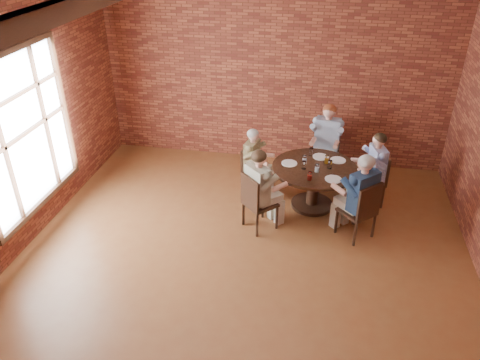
% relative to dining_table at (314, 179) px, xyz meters
% --- Properties ---
extents(floor, '(7.00, 7.00, 0.00)m').
position_rel_dining_table_xyz_m(floor, '(-0.90, -1.82, -0.53)').
color(floor, brown).
rests_on(floor, ground).
extents(ceiling, '(7.00, 7.00, 0.00)m').
position_rel_dining_table_xyz_m(ceiling, '(-0.90, -1.82, 2.87)').
color(ceiling, white).
rests_on(ceiling, wall_back).
extents(wall_back, '(7.00, 0.00, 7.00)m').
position_rel_dining_table_xyz_m(wall_back, '(-0.90, 1.68, 1.17)').
color(wall_back, '#97462B').
rests_on(wall_back, ground).
extents(wall_left, '(0.00, 7.00, 7.00)m').
position_rel_dining_table_xyz_m(wall_left, '(-4.15, -1.82, 1.17)').
color(wall_left, '#97462B').
rests_on(wall_left, ground).
extents(ceiling_beam, '(0.22, 6.90, 0.26)m').
position_rel_dining_table_xyz_m(ceiling_beam, '(-3.35, -1.82, 2.74)').
color(ceiling_beam, '#341C11').
rests_on(ceiling_beam, ceiling).
extents(window, '(0.10, 2.16, 2.36)m').
position_rel_dining_table_xyz_m(window, '(-4.08, -1.42, 1.12)').
color(window, white).
rests_on(window, wall_left).
extents(dining_table, '(1.40, 1.40, 0.75)m').
position_rel_dining_table_xyz_m(dining_table, '(0.00, 0.00, 0.00)').
color(dining_table, '#341C11').
rests_on(dining_table, floor).
extents(chair_a, '(0.51, 0.51, 0.92)m').
position_rel_dining_table_xyz_m(chair_a, '(1.02, 0.29, -0.03)').
color(chair_a, '#341C11').
rests_on(chair_a, floor).
extents(diner_a, '(0.74, 0.66, 1.30)m').
position_rel_dining_table_xyz_m(diner_a, '(0.94, 0.27, 0.12)').
color(diner_a, '#3E53A3').
rests_on(diner_a, floor).
extents(chair_b, '(0.52, 0.52, 0.98)m').
position_rel_dining_table_xyz_m(chair_b, '(0.17, 1.20, -0.00)').
color(chair_b, '#341C11').
rests_on(chair_b, floor).
extents(diner_b, '(0.66, 0.78, 1.41)m').
position_rel_dining_table_xyz_m(diner_b, '(0.16, 1.11, 0.17)').
color(diner_b, '#8E9BB5').
rests_on(diner_b, floor).
extents(chair_c, '(0.44, 0.44, 0.88)m').
position_rel_dining_table_xyz_m(chair_c, '(-1.10, 0.24, -0.05)').
color(chair_c, '#341C11').
rests_on(chair_c, floor).
extents(diner_c, '(0.65, 0.57, 1.22)m').
position_rel_dining_table_xyz_m(diner_c, '(-1.03, 0.22, 0.08)').
color(diner_c, brown).
rests_on(diner_c, floor).
extents(chair_d, '(0.62, 0.62, 0.95)m').
position_rel_dining_table_xyz_m(chair_d, '(-0.85, -0.82, -0.01)').
color(chair_d, '#341C11').
rests_on(chair_d, floor).
extents(diner_d, '(0.85, 0.85, 1.35)m').
position_rel_dining_table_xyz_m(diner_d, '(-0.78, -0.76, 0.15)').
color(diner_d, '#C4AA9A').
rests_on(diner_d, floor).
extents(chair_e, '(0.64, 0.64, 0.97)m').
position_rel_dining_table_xyz_m(chair_e, '(0.75, -0.78, -0.01)').
color(chair_e, '#341C11').
rests_on(chair_e, floor).
extents(diner_e, '(0.89, 0.89, 1.39)m').
position_rel_dining_table_xyz_m(diner_e, '(0.68, -0.71, 0.17)').
color(diner_e, '#1B304E').
rests_on(diner_e, floor).
extents(plate_a, '(0.26, 0.26, 0.01)m').
position_rel_dining_table_xyz_m(plate_a, '(0.37, 0.30, 0.23)').
color(plate_a, white).
rests_on(plate_a, dining_table).
extents(plate_b, '(0.26, 0.26, 0.01)m').
position_rel_dining_table_xyz_m(plate_b, '(0.08, 0.37, 0.23)').
color(plate_b, white).
rests_on(plate_b, dining_table).
extents(plate_c, '(0.26, 0.26, 0.01)m').
position_rel_dining_table_xyz_m(plate_c, '(-0.42, 0.04, 0.23)').
color(plate_c, white).
rests_on(plate_c, dining_table).
extents(plate_d, '(0.26, 0.26, 0.01)m').
position_rel_dining_table_xyz_m(plate_d, '(0.30, -0.36, 0.23)').
color(plate_d, white).
rests_on(plate_d, dining_table).
extents(glass_a, '(0.07, 0.07, 0.14)m').
position_rel_dining_table_xyz_m(glass_a, '(0.23, -0.00, 0.29)').
color(glass_a, white).
rests_on(glass_a, dining_table).
extents(glass_b, '(0.07, 0.07, 0.14)m').
position_rel_dining_table_xyz_m(glass_b, '(0.18, 0.17, 0.29)').
color(glass_b, white).
rests_on(glass_b, dining_table).
extents(glass_c, '(0.07, 0.07, 0.14)m').
position_rel_dining_table_xyz_m(glass_c, '(-0.09, 0.40, 0.29)').
color(glass_c, white).
rests_on(glass_c, dining_table).
extents(glass_d, '(0.07, 0.07, 0.14)m').
position_rel_dining_table_xyz_m(glass_d, '(-0.18, 0.10, 0.29)').
color(glass_d, white).
rests_on(glass_d, dining_table).
extents(glass_e, '(0.07, 0.07, 0.14)m').
position_rel_dining_table_xyz_m(glass_e, '(-0.18, -0.10, 0.29)').
color(glass_e, white).
rests_on(glass_e, dining_table).
extents(glass_f, '(0.07, 0.07, 0.14)m').
position_rel_dining_table_xyz_m(glass_f, '(-0.07, -0.44, 0.29)').
color(glass_f, white).
rests_on(glass_f, dining_table).
extents(glass_g, '(0.07, 0.07, 0.14)m').
position_rel_dining_table_xyz_m(glass_g, '(0.03, -0.16, 0.29)').
color(glass_g, white).
rests_on(glass_g, dining_table).
extents(smartphone, '(0.07, 0.13, 0.01)m').
position_rel_dining_table_xyz_m(smartphone, '(0.29, -0.26, 0.23)').
color(smartphone, black).
rests_on(smartphone, dining_table).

